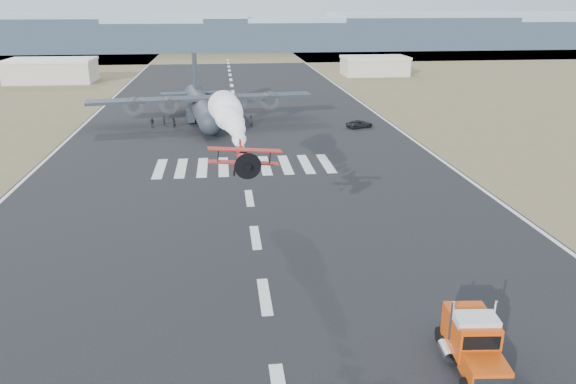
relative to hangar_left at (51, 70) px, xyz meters
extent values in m
cube|color=olive|center=(52.00, 85.00, -3.41)|extent=(500.00, 80.00, 0.00)
cube|color=#8095A3|center=(-13.00, 115.00, 5.09)|extent=(150.00, 50.00, 17.00)
cube|color=#8095A3|center=(52.00, 115.00, 3.09)|extent=(150.00, 50.00, 13.00)
cube|color=#8095A3|center=(117.00, 115.00, 4.09)|extent=(150.00, 50.00, 15.00)
cube|color=#8095A3|center=(182.00, 115.00, 5.09)|extent=(150.00, 50.00, 17.00)
cube|color=#AEA99B|center=(0.00, 0.00, -0.41)|extent=(24.00, 14.00, 6.00)
cube|color=beige|center=(0.00, 0.00, 2.89)|extent=(24.50, 14.50, 0.80)
cube|color=#AEA99B|center=(98.00, 5.00, -0.81)|extent=(20.00, 12.00, 5.20)
cube|color=beige|center=(98.00, 5.00, 2.09)|extent=(20.50, 12.50, 0.80)
cube|color=black|center=(64.67, -142.89, -2.82)|extent=(1.84, 7.31, 0.27)
cube|color=#DE520D|center=(64.37, -146.06, -1.97)|extent=(2.67, 2.77, 1.38)
cube|color=#DE520D|center=(64.55, -144.16, -1.07)|extent=(2.83, 2.15, 2.34)
cube|color=black|center=(64.47, -145.06, -0.70)|extent=(2.34, 0.35, 0.96)
cube|color=silver|center=(64.58, -143.84, 0.15)|extent=(2.81, 1.94, 0.53)
cube|color=#DE520D|center=(64.73, -142.25, -1.39)|extent=(2.85, 2.37, 2.76)
cylinder|color=black|center=(63.53, -141.93, -2.82)|extent=(0.53, 1.20, 1.17)
cylinder|color=black|center=(65.97, -142.15, -2.82)|extent=(0.53, 1.20, 1.17)
cylinder|color=black|center=(63.63, -140.87, -2.82)|extent=(0.53, 1.20, 1.17)
cylinder|color=black|center=(66.07, -141.10, -2.82)|extent=(0.53, 1.20, 1.17)
cylinder|color=#B00B1E|center=(50.72, -128.52, 7.06)|extent=(1.10, 4.85, 0.87)
sphere|color=black|center=(50.71, -128.33, 7.39)|extent=(0.67, 0.67, 0.67)
cylinder|color=black|center=(50.83, -130.83, 7.06)|extent=(0.99, 0.62, 0.96)
cylinder|color=black|center=(50.85, -131.17, 7.06)|extent=(2.12, 0.13, 2.12)
cube|color=#B00B1E|center=(50.74, -128.91, 6.72)|extent=(5.81, 1.24, 0.63)
cube|color=#B00B1E|center=(50.75, -129.20, 7.87)|extent=(6.00, 1.25, 0.65)
cube|color=#B00B1E|center=(50.61, -126.31, 7.54)|extent=(0.14, 0.87, 0.96)
cube|color=#B00B1E|center=(50.61, -126.31, 7.06)|extent=(1.96, 0.77, 0.08)
cylinder|color=black|center=(49.99, -129.33, 5.90)|extent=(0.14, 0.43, 0.42)
cylinder|color=black|center=(51.53, -129.26, 5.90)|extent=(0.14, 0.43, 0.42)
sphere|color=white|center=(50.61, -126.12, 7.06)|extent=(0.67, 0.67, 0.67)
sphere|color=white|center=(50.50, -123.80, 7.08)|extent=(1.02, 1.02, 1.02)
sphere|color=white|center=(50.38, -121.49, 7.11)|extent=(1.36, 1.36, 1.36)
sphere|color=white|center=(50.27, -119.18, 7.14)|extent=(1.70, 1.70, 1.70)
sphere|color=white|center=(50.16, -116.87, 7.17)|extent=(2.05, 2.05, 2.05)
sphere|color=white|center=(50.05, -114.56, 7.20)|extent=(2.39, 2.39, 2.39)
sphere|color=white|center=(49.94, -112.25, 7.23)|extent=(2.73, 2.73, 2.73)
sphere|color=white|center=(49.83, -109.94, 7.26)|extent=(3.07, 3.07, 3.07)
sphere|color=white|center=(49.72, -107.63, 7.29)|extent=(3.42, 3.42, 3.42)
sphere|color=white|center=(49.61, -105.32, 7.32)|extent=(3.76, 3.76, 3.76)
cylinder|color=black|center=(45.23, -62.72, -0.63)|extent=(8.00, 30.26, 4.28)
sphere|color=black|center=(47.10, -77.58, -0.63)|extent=(4.28, 4.28, 4.28)
cone|color=black|center=(43.35, -47.86, -0.63)|extent=(5.05, 6.90, 4.28)
cube|color=black|center=(45.36, -63.79, 1.41)|extent=(43.02, 9.81, 0.53)
cylinder|color=black|center=(32.69, -65.92, 0.87)|extent=(2.42, 4.27, 1.93)
cylinder|color=#3F3F44|center=(32.96, -68.05, 0.87)|extent=(3.62, 0.51, 3.64)
cylinder|color=black|center=(39.06, -65.12, 0.87)|extent=(2.42, 4.27, 1.93)
cylinder|color=#3F3F44|center=(39.33, -67.24, 0.87)|extent=(3.62, 0.51, 3.64)
cylinder|color=black|center=(51.80, -63.51, 0.87)|extent=(2.42, 4.27, 1.93)
cylinder|color=#3F3F44|center=(52.06, -65.64, 0.87)|extent=(3.62, 0.51, 3.64)
cylinder|color=black|center=(58.16, -62.71, 0.87)|extent=(2.42, 4.27, 1.93)
cylinder|color=#3F3F44|center=(58.43, -64.83, 0.87)|extent=(3.62, 0.51, 3.64)
cube|color=black|center=(43.62, -49.99, 4.72)|extent=(1.24, 4.86, 8.56)
cube|color=black|center=(43.55, -49.46, 0.23)|extent=(15.26, 5.06, 0.37)
cube|color=black|center=(42.76, -61.96, -2.23)|extent=(2.08, 6.53, 1.71)
cylinder|color=black|center=(42.76, -61.96, -2.82)|extent=(0.68, 1.23, 1.18)
cube|color=black|center=(47.43, -61.37, -2.23)|extent=(2.08, 6.53, 1.71)
cylinder|color=black|center=(47.43, -61.37, -2.82)|extent=(0.68, 1.23, 1.18)
cylinder|color=black|center=(46.70, -74.40, -2.93)|extent=(0.55, 1.01, 0.96)
imported|color=black|center=(74.69, -71.53, -2.70)|extent=(5.57, 3.87, 1.41)
imported|color=black|center=(37.89, -64.80, -2.51)|extent=(0.62, 0.72, 1.79)
imported|color=black|center=(54.55, -65.57, -2.62)|extent=(0.85, 0.89, 1.57)
imported|color=black|center=(45.48, -69.28, -2.60)|extent=(1.01, 1.13, 1.62)
imported|color=black|center=(35.91, -66.79, -2.52)|extent=(1.11, 0.68, 1.78)
imported|color=black|center=(46.44, -67.07, -2.53)|extent=(0.86, 1.01, 1.76)
imported|color=black|center=(52.29, -64.84, -2.56)|extent=(0.84, 1.64, 1.69)
imported|color=black|center=(54.50, -68.21, -2.52)|extent=(0.84, 0.83, 1.77)
imported|color=black|center=(39.92, -67.33, -2.50)|extent=(1.00, 1.02, 1.82)
camera|label=1|loc=(49.19, -173.08, 19.23)|focal=35.00mm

